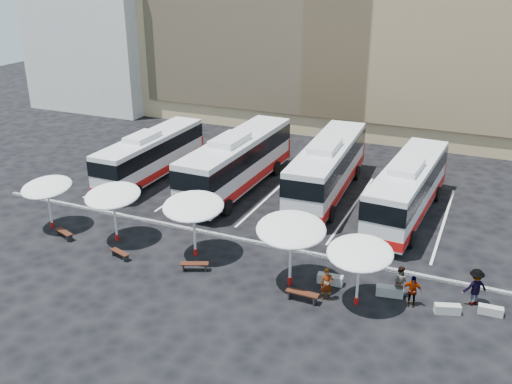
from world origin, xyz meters
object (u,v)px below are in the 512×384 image
at_px(bus_2, 328,167).
at_px(sunshade_4, 360,253).
at_px(wood_bench_1, 120,253).
at_px(bus_3, 408,188).
at_px(conc_bench_3, 491,310).
at_px(wood_bench_0, 64,233).
at_px(passenger_3, 475,287).
at_px(sunshade_1, 113,196).
at_px(sunshade_3, 291,230).
at_px(bus_1, 237,161).
at_px(conc_bench_2, 447,309).
at_px(wood_bench_2, 194,265).
at_px(sunshade_2, 193,206).
at_px(passenger_2, 412,291).
at_px(wood_bench_3, 302,294).
at_px(bus_0, 151,154).
at_px(passenger_0, 327,284).
at_px(conc_bench_0, 330,279).
at_px(passenger_1, 400,281).
at_px(sunshade_0, 47,187).
at_px(conc_bench_1, 390,291).

distance_m(bus_2, sunshade_4, 14.09).
bearing_deg(bus_2, wood_bench_1, -122.90).
relative_size(bus_3, conc_bench_3, 11.25).
bearing_deg(wood_bench_0, passenger_3, 5.89).
bearing_deg(sunshade_1, sunshade_3, -2.74).
relative_size(bus_1, conc_bench_2, 11.20).
height_order(sunshade_1, wood_bench_2, sunshade_1).
bearing_deg(sunshade_2, wood_bench_2, -62.26).
distance_m(conc_bench_2, passenger_3, 1.84).
height_order(wood_bench_1, conc_bench_3, conc_bench_3).
xyz_separation_m(bus_2, conc_bench_3, (11.60, -11.24, -1.93)).
xyz_separation_m(sunshade_4, conc_bench_2, (4.18, 0.98, -2.59)).
bearing_deg(conc_bench_2, passenger_2, -179.43).
bearing_deg(wood_bench_1, wood_bench_3, -0.07).
distance_m(bus_0, sunshade_3, 18.53).
xyz_separation_m(bus_2, passenger_3, (10.74, -10.64, -1.18)).
xyz_separation_m(passenger_0, passenger_3, (6.68, 2.52, 0.10)).
relative_size(conc_bench_0, passenger_1, 0.80).
bearing_deg(wood_bench_2, bus_2, 75.90).
height_order(bus_1, conc_bench_2, bus_1).
distance_m(sunshade_0, conc_bench_1, 21.23).
bearing_deg(wood_bench_0, conc_bench_3, 4.26).
height_order(sunshade_1, passenger_0, sunshade_1).
bearing_deg(sunshade_4, bus_1, 136.08).
height_order(wood_bench_1, conc_bench_0, conc_bench_0).
bearing_deg(bus_1, conc_bench_1, -36.30).
bearing_deg(sunshade_4, wood_bench_2, -177.74).
bearing_deg(passenger_3, bus_3, -94.42).
distance_m(conc_bench_3, passenger_0, 7.81).
height_order(sunshade_0, passenger_3, sunshade_0).
bearing_deg(bus_2, bus_1, -169.23).
relative_size(bus_3, conc_bench_0, 9.59).
xyz_separation_m(conc_bench_1, passenger_2, (1.13, -0.45, 0.56)).
bearing_deg(sunshade_0, bus_2, 40.61).
relative_size(wood_bench_1, wood_bench_2, 0.90).
distance_m(sunshade_0, conc_bench_2, 24.05).
bearing_deg(conc_bench_3, sunshade_0, -177.91).
height_order(conc_bench_0, passenger_2, passenger_2).
xyz_separation_m(sunshade_3, conc_bench_2, (7.82, 0.56, -2.93)).
distance_m(wood_bench_2, passenger_2, 11.41).
distance_m(bus_0, passenger_2, 23.56).
bearing_deg(bus_1, wood_bench_1, -96.51).
height_order(wood_bench_2, passenger_3, passenger_3).
xyz_separation_m(passenger_0, passenger_2, (3.93, 1.17, -0.06)).
bearing_deg(passenger_1, conc_bench_2, 179.24).
bearing_deg(wood_bench_3, sunshade_3, 132.08).
relative_size(sunshade_4, passenger_3, 1.75).
distance_m(bus_0, conc_bench_1, 22.39).
bearing_deg(bus_2, sunshade_0, -142.46).
bearing_deg(conc_bench_0, bus_0, 150.89).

